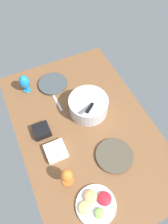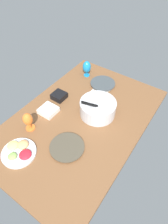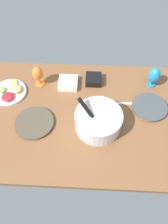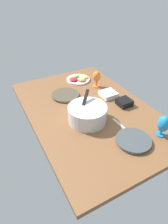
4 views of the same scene
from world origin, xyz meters
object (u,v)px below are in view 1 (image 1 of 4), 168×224
at_px(square_bowl_white, 56,151).
at_px(hurricane_glass_blue, 24,82).
at_px(mixing_bowl, 88,105).
at_px(hurricane_glass_orange, 67,176).
at_px(dinner_plate_right, 114,156).
at_px(fruit_platter, 95,204).
at_px(dinner_plate_left, 53,84).
at_px(square_bowl_black, 42,131).

bearing_deg(square_bowl_white, hurricane_glass_blue, -177.43).
bearing_deg(mixing_bowl, hurricane_glass_orange, -38.55).
relative_size(dinner_plate_right, fruit_platter, 1.04).
xyz_separation_m(dinner_plate_right, square_bowl_white, (-0.20, -0.38, 0.01)).
distance_m(dinner_plate_right, mixing_bowl, 0.45).
relative_size(dinner_plate_left, hurricane_glass_blue, 1.46).
relative_size(mixing_bowl, hurricane_glass_orange, 1.81).
distance_m(hurricane_glass_orange, square_bowl_white, 0.24).
distance_m(hurricane_glass_blue, square_bowl_white, 0.67).
bearing_deg(square_bowl_white, dinner_plate_left, 161.98).
height_order(fruit_platter, square_bowl_black, square_bowl_black).
height_order(hurricane_glass_orange, hurricane_glass_blue, hurricane_glass_blue).
relative_size(mixing_bowl, square_bowl_white, 2.14).
bearing_deg(dinner_plate_right, square_bowl_black, -134.01).
xyz_separation_m(dinner_plate_left, square_bowl_white, (0.62, -0.20, 0.01)).
distance_m(dinner_plate_right, square_bowl_black, 0.58).
relative_size(fruit_platter, hurricane_glass_orange, 1.50).
height_order(dinner_plate_left, fruit_platter, fruit_platter).
xyz_separation_m(hurricane_glass_blue, square_bowl_black, (0.46, -0.01, -0.07)).
bearing_deg(square_bowl_white, square_bowl_black, -168.21).
relative_size(mixing_bowl, fruit_platter, 1.21).
bearing_deg(mixing_bowl, square_bowl_black, -84.45).
distance_m(hurricane_glass_orange, hurricane_glass_blue, 0.89).
relative_size(dinner_plate_left, mixing_bowl, 0.81).
bearing_deg(dinner_plate_right, fruit_platter, -48.54).
bearing_deg(dinner_plate_right, dinner_plate_left, -168.02).
bearing_deg(square_bowl_white, mixing_bowl, 122.76).
distance_m(dinner_plate_right, fruit_platter, 0.36).
bearing_deg(square_bowl_white, dinner_plate_right, 61.58).
bearing_deg(mixing_bowl, square_bowl_white, -57.24).
height_order(mixing_bowl, hurricane_glass_blue, mixing_bowl).
bearing_deg(hurricane_glass_orange, square_bowl_black, -174.28).
xyz_separation_m(hurricane_glass_orange, square_bowl_white, (-0.23, -0.00, -0.08)).
distance_m(dinner_plate_left, mixing_bowl, 0.42).
height_order(fruit_platter, hurricane_glass_blue, hurricane_glass_blue).
xyz_separation_m(dinner_plate_right, square_bowl_black, (-0.40, -0.42, 0.02)).
relative_size(dinner_plate_left, fruit_platter, 0.98).
bearing_deg(square_bowl_white, fruit_platter, 13.37).
height_order(mixing_bowl, fruit_platter, mixing_bowl).
height_order(dinner_plate_left, square_bowl_black, square_bowl_black).
distance_m(dinner_plate_left, square_bowl_white, 0.65).
xyz_separation_m(dinner_plate_right, fruit_platter, (0.24, -0.27, 0.01)).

